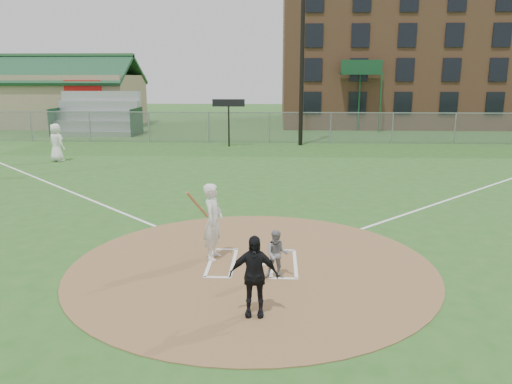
{
  "coord_description": "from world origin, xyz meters",
  "views": [
    {
      "loc": [
        0.57,
        -10.85,
        4.28
      ],
      "look_at": [
        0.0,
        2.0,
        1.3
      ],
      "focal_mm": 35.0,
      "sensor_mm": 36.0,
      "label": 1
    }
  ],
  "objects_px": {
    "catcher": "(277,254)",
    "ondeck_player": "(56,143)",
    "umpire": "(254,276)",
    "batter_at_plate": "(213,221)",
    "home_plate": "(262,261)"
  },
  "relations": [
    {
      "from": "catcher",
      "to": "ondeck_player",
      "type": "distance_m",
      "value": 18.76
    },
    {
      "from": "home_plate",
      "to": "ondeck_player",
      "type": "relative_size",
      "value": 0.21
    },
    {
      "from": "ondeck_player",
      "to": "catcher",
      "type": "bearing_deg",
      "value": 158.3
    },
    {
      "from": "home_plate",
      "to": "umpire",
      "type": "height_order",
      "value": "umpire"
    },
    {
      "from": "umpire",
      "to": "batter_at_plate",
      "type": "height_order",
      "value": "batter_at_plate"
    },
    {
      "from": "home_plate",
      "to": "umpire",
      "type": "bearing_deg",
      "value": -91.63
    },
    {
      "from": "home_plate",
      "to": "ondeck_player",
      "type": "bearing_deg",
      "value": 128.32
    },
    {
      "from": "ondeck_player",
      "to": "batter_at_plate",
      "type": "height_order",
      "value": "ondeck_player"
    },
    {
      "from": "home_plate",
      "to": "batter_at_plate",
      "type": "bearing_deg",
      "value": 169.78
    },
    {
      "from": "ondeck_player",
      "to": "batter_at_plate",
      "type": "relative_size",
      "value": 1.06
    },
    {
      "from": "umpire",
      "to": "batter_at_plate",
      "type": "bearing_deg",
      "value": 111.01
    },
    {
      "from": "catcher",
      "to": "home_plate",
      "type": "bearing_deg",
      "value": 108.67
    },
    {
      "from": "ondeck_player",
      "to": "umpire",
      "type": "bearing_deg",
      "value": 154.3
    },
    {
      "from": "catcher",
      "to": "umpire",
      "type": "xyz_separation_m",
      "value": [
        -0.42,
        -1.74,
        0.23
      ]
    },
    {
      "from": "ondeck_player",
      "to": "batter_at_plate",
      "type": "bearing_deg",
      "value": 156.53
    }
  ]
}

